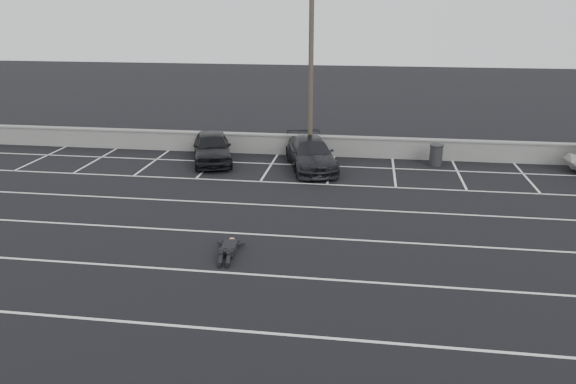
% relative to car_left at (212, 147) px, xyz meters
% --- Properties ---
extents(ground, '(120.00, 120.00, 0.00)m').
position_rel_car_left_xyz_m(ground, '(5.01, -11.91, -0.77)').
color(ground, black).
rests_on(ground, ground).
extents(seawall, '(50.00, 0.45, 1.06)m').
position_rel_car_left_xyz_m(seawall, '(5.01, 2.09, -0.22)').
color(seawall, gray).
rests_on(seawall, ground).
extents(stall_lines, '(36.00, 20.05, 0.01)m').
position_rel_car_left_xyz_m(stall_lines, '(4.92, -7.50, -0.77)').
color(stall_lines, silver).
rests_on(stall_lines, ground).
extents(car_left, '(3.10, 4.87, 1.54)m').
position_rel_car_left_xyz_m(car_left, '(0.00, 0.00, 0.00)').
color(car_left, black).
rests_on(car_left, ground).
extents(car_right, '(3.30, 5.31, 1.44)m').
position_rel_car_left_xyz_m(car_right, '(5.02, -0.43, -0.05)').
color(car_right, black).
rests_on(car_right, ground).
extents(utility_pole, '(1.24, 0.25, 9.34)m').
position_rel_car_left_xyz_m(utility_pole, '(4.79, 1.29, 3.95)').
color(utility_pole, '#4C4238').
rests_on(utility_pole, ground).
extents(trash_bin, '(0.74, 0.74, 1.05)m').
position_rel_car_left_xyz_m(trash_bin, '(11.06, 0.95, -0.24)').
color(trash_bin, '#252628').
rests_on(trash_bin, ground).
extents(person, '(1.38, 2.60, 0.49)m').
position_rel_car_left_xyz_m(person, '(3.44, -10.36, -0.53)').
color(person, black).
rests_on(person, ground).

